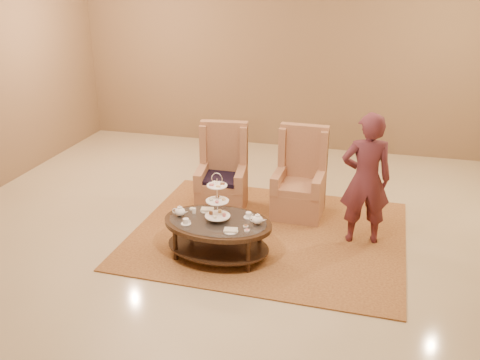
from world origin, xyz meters
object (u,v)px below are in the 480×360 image
(armchair_left, at_px, (223,181))
(armchair_right, at_px, (300,186))
(tea_table, at_px, (218,227))
(person, at_px, (366,180))

(armchair_left, xyz_separation_m, armchair_right, (1.03, 0.11, -0.00))
(tea_table, relative_size, person, 0.80)
(armchair_right, distance_m, person, 1.11)
(armchair_left, height_order, armchair_right, same)
(tea_table, distance_m, armchair_right, 1.56)
(tea_table, height_order, person, person)
(armchair_right, xyz_separation_m, person, (0.84, -0.60, 0.40))
(tea_table, xyz_separation_m, armchair_left, (-0.32, 1.28, 0.02))
(tea_table, bearing_deg, armchair_left, 107.19)
(tea_table, distance_m, armchair_left, 1.32)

